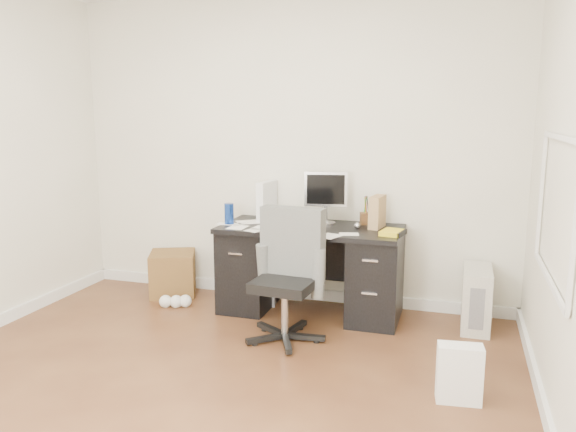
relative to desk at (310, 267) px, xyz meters
name	(u,v)px	position (x,y,z in m)	size (l,w,h in m)	color
ground	(190,400)	(-0.30, -1.65, -0.40)	(4.00, 4.00, 0.00)	#472616
room_shell	(188,117)	(-0.27, -1.62, 1.26)	(4.02, 4.02, 2.71)	beige
desk	(310,267)	(0.00, 0.00, 0.00)	(1.50, 0.70, 0.75)	black
loose_papers	(286,226)	(-0.20, -0.05, 0.35)	(1.10, 0.60, 0.00)	silver
lcd_monitor	(326,198)	(0.09, 0.13, 0.58)	(0.36, 0.21, 0.45)	#B5B4B9
keyboard	(293,225)	(-0.14, -0.05, 0.36)	(0.39, 0.13, 0.02)	black
computer_mouse	(357,226)	(0.39, 0.01, 0.38)	(0.05, 0.05, 0.05)	#B5B4B9
travel_mug	(229,214)	(-0.69, -0.10, 0.44)	(0.08, 0.08, 0.18)	#163A9C
white_binder	(267,201)	(-0.45, 0.18, 0.52)	(0.14, 0.29, 0.34)	silver
magazine_file	(377,212)	(0.53, 0.11, 0.48)	(0.11, 0.23, 0.27)	#9A774A
pen_cup	(366,210)	(0.42, 0.23, 0.47)	(0.10, 0.10, 0.24)	#503416
yellow_book	(393,233)	(0.69, -0.12, 0.37)	(0.16, 0.20, 0.04)	yellow
paper_remote	(323,234)	(0.18, -0.30, 0.36)	(0.26, 0.21, 0.02)	silver
office_chair	(285,277)	(-0.03, -0.63, 0.09)	(0.56, 0.56, 0.99)	#4B4E4B
pc_tower	(476,298)	(1.34, 0.06, -0.16)	(0.22, 0.48, 0.48)	#A8A397
shopping_bag	(459,374)	(1.22, -1.19, -0.22)	(0.26, 0.18, 0.35)	white
wicker_basket	(173,273)	(-1.36, 0.10, -0.20)	(0.40, 0.40, 0.40)	#523518
desk_printer	(256,289)	(-0.55, 0.14, -0.29)	(0.39, 0.32, 0.23)	slate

